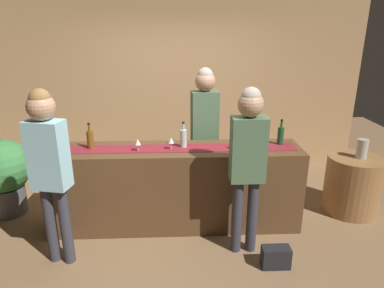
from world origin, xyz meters
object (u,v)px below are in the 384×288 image
at_px(wine_bottle_clear, 183,138).
at_px(handbag, 276,257).
at_px(wine_bottle_amber, 90,139).
at_px(wine_glass_near_customer, 171,141).
at_px(potted_plant_tall, 4,172).
at_px(customer_browsing, 49,160).
at_px(round_side_table, 352,184).
at_px(wine_glass_far_end, 138,142).
at_px(vase_on_side_table, 362,149).
at_px(customer_sipping, 248,155).
at_px(bartender, 205,121).
at_px(wine_glass_mid_counter, 235,141).
at_px(wine_bottle_green, 281,135).

bearing_deg(wine_bottle_clear, handbag, -44.67).
bearing_deg(wine_bottle_amber, wine_glass_near_customer, -4.68).
bearing_deg(handbag, potted_plant_tall, 158.98).
xyz_separation_m(wine_bottle_amber, potted_plant_tall, (-1.18, 0.32, -0.52)).
relative_size(wine_glass_near_customer, potted_plant_tall, 0.15).
distance_m(wine_glass_near_customer, customer_browsing, 1.28).
bearing_deg(round_side_table, wine_glass_far_end, -173.88).
height_order(customer_browsing, handbag, customer_browsing).
bearing_deg(vase_on_side_table, wine_glass_far_end, -174.34).
height_order(wine_glass_far_end, customer_sipping, customer_sipping).
xyz_separation_m(bartender, handbag, (0.60, -1.43, -1.02)).
height_order(wine_bottle_amber, bartender, bartender).
relative_size(vase_on_side_table, handbag, 0.86).
distance_m(wine_bottle_clear, customer_browsing, 1.43).
distance_m(wine_bottle_amber, round_side_table, 3.28).
bearing_deg(wine_glass_near_customer, handbag, -38.16).
relative_size(round_side_table, vase_on_side_table, 3.08).
height_order(wine_glass_near_customer, customer_sipping, customer_sipping).
bearing_deg(potted_plant_tall, handbag, -21.02).
relative_size(bartender, customer_sipping, 1.03).
xyz_separation_m(wine_bottle_clear, round_side_table, (2.15, 0.18, -0.71)).
height_order(round_side_table, handbag, round_side_table).
relative_size(bartender, customer_browsing, 1.02).
height_order(wine_bottle_clear, wine_glass_near_customer, wine_bottle_clear).
distance_m(wine_glass_mid_counter, customer_sipping, 0.50).
relative_size(wine_bottle_green, bartender, 0.17).
relative_size(wine_glass_near_customer, handbag, 0.51).
height_order(round_side_table, vase_on_side_table, vase_on_side_table).
height_order(wine_bottle_amber, customer_browsing, customer_browsing).
distance_m(wine_bottle_clear, handbag, 1.58).
bearing_deg(customer_browsing, wine_glass_far_end, 49.24).
height_order(wine_bottle_clear, customer_browsing, customer_browsing).
bearing_deg(vase_on_side_table, wine_bottle_green, -174.31).
xyz_separation_m(wine_bottle_amber, vase_on_side_table, (3.24, 0.16, -0.22)).
bearing_deg(wine_bottle_clear, vase_on_side_table, 4.15).
bearing_deg(bartender, vase_on_side_table, 161.54).
distance_m(wine_bottle_amber, wine_glass_mid_counter, 1.62).
xyz_separation_m(potted_plant_tall, handbag, (3.12, -1.20, -0.46)).
height_order(customer_sipping, round_side_table, customer_sipping).
relative_size(wine_bottle_green, wine_glass_far_end, 2.10).
distance_m(customer_sipping, round_side_table, 1.87).
distance_m(wine_glass_mid_counter, potted_plant_tall, 2.88).
relative_size(wine_bottle_green, potted_plant_tall, 0.31).
xyz_separation_m(wine_glass_near_customer, bartender, (0.42, 0.62, 0.06)).
bearing_deg(bartender, wine_bottle_amber, 15.54).
distance_m(wine_glass_mid_counter, round_side_table, 1.75).
relative_size(wine_bottle_green, wine_glass_near_customer, 2.10).
height_order(wine_bottle_clear, customer_sipping, customer_sipping).
xyz_separation_m(wine_glass_mid_counter, customer_browsing, (-1.83, -0.59, 0.03)).
bearing_deg(potted_plant_tall, wine_glass_mid_counter, -8.39).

